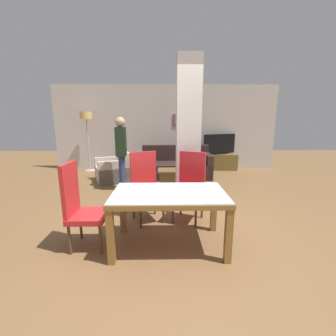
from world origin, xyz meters
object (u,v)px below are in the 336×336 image
(dining_chair_head_left, at_px, (80,205))
(coffee_table, at_px, (174,178))
(armchair, at_px, (115,171))
(sofa, at_px, (176,167))
(tv_stand, at_px, (219,162))
(tv_screen, at_px, (219,144))
(dining_table, at_px, (169,204))
(dining_chair_far_right, at_px, (190,185))
(floor_lamp, at_px, (86,121))
(bottle, at_px, (182,164))
(standing_person, at_px, (121,149))
(dining_chair_far_left, at_px, (146,185))

(dining_chair_head_left, bearing_deg, coffee_table, 152.72)
(armchair, bearing_deg, sofa, -99.45)
(tv_stand, bearing_deg, sofa, -148.89)
(armchair, distance_m, tv_screen, 3.42)
(dining_table, xyz_separation_m, sofa, (0.28, 3.60, -0.28))
(dining_chair_far_right, height_order, sofa, dining_chair_far_right)
(coffee_table, distance_m, floor_lamp, 3.47)
(sofa, xyz_separation_m, coffee_table, (-0.11, -1.08, -0.06))
(tv_stand, relative_size, tv_screen, 1.07)
(dining_table, bearing_deg, sofa, 85.58)
(tv_stand, height_order, floor_lamp, floor_lamp)
(armchair, xyz_separation_m, bottle, (1.76, -0.56, 0.29))
(armchair, bearing_deg, standing_person, -178.24)
(dining_table, relative_size, coffee_table, 1.92)
(dining_chair_head_left, distance_m, tv_screen, 5.32)
(dining_table, xyz_separation_m, coffee_table, (0.17, 2.52, -0.34))
(tv_stand, bearing_deg, dining_chair_head_left, -122.57)
(tv_screen, bearing_deg, dining_chair_far_right, 50.08)
(bottle, height_order, tv_stand, bottle)
(dining_chair_far_right, distance_m, dining_chair_head_left, 1.70)
(armchair, relative_size, floor_lamp, 0.59)
(tv_screen, bearing_deg, floor_lamp, -18.04)
(floor_lamp, bearing_deg, dining_table, -60.82)
(dining_chair_far_left, bearing_deg, standing_person, -90.80)
(coffee_table, xyz_separation_m, bottle, (0.20, 0.12, 0.34))
(dining_chair_far_right, relative_size, armchair, 1.02)
(dining_chair_far_left, height_order, tv_screen, tv_screen)
(dining_chair_far_left, xyz_separation_m, bottle, (0.73, 1.81, -0.01))
(coffee_table, bearing_deg, bottle, 29.96)
(bottle, bearing_deg, tv_stand, 53.57)
(dining_chair_head_left, distance_m, coffee_table, 2.86)
(standing_person, bearing_deg, sofa, 127.31)
(dining_chair_far_right, xyz_separation_m, floor_lamp, (-2.80, 3.55, 0.99))
(armchair, distance_m, bottle, 1.88)
(dining_chair_far_right, bearing_deg, coffee_table, -59.48)
(dining_chair_far_right, xyz_separation_m, tv_stand, (1.36, 3.66, -0.32))
(dining_chair_far_left, height_order, standing_person, standing_person)
(bottle, distance_m, standing_person, 1.48)
(dining_chair_far_left, relative_size, armchair, 1.02)
(armchair, height_order, coffee_table, armchair)
(standing_person, bearing_deg, dining_chair_head_left, -6.43)
(armchair, height_order, bottle, armchair)
(dining_chair_far_left, distance_m, armchair, 2.61)
(floor_lamp, bearing_deg, standing_person, -54.21)
(dining_table, height_order, tv_stand, dining_table)
(dining_chair_head_left, bearing_deg, armchair, -175.29)
(dining_chair_far_right, bearing_deg, dining_chair_head_left, 52.62)
(dining_table, relative_size, bottle, 4.83)
(dining_table, relative_size, dining_chair_far_left, 1.29)
(dining_table, xyz_separation_m, armchair, (-1.39, 3.20, -0.30))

